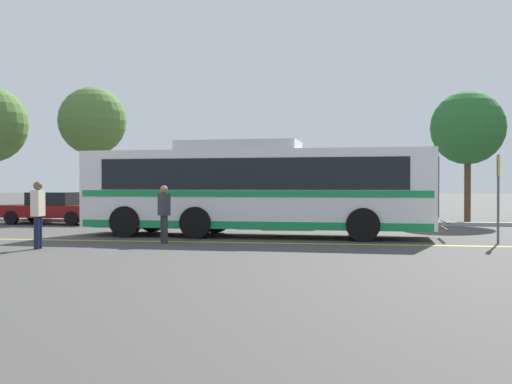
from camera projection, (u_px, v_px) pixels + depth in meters
The scene contains 12 objects.
ground_plane at pixel (283, 236), 19.45m from camera, with size 220.00×220.00×0.00m, color #423F3D.
lane_strip_0 at pixel (244, 243), 17.28m from camera, with size 0.20×31.16×0.01m, color gold.
curb_strip at pixel (278, 222), 25.70m from camera, with size 39.16×0.36×0.15m, color #99999E.
transit_bus at pixel (256, 188), 19.44m from camera, with size 11.57×3.04×3.10m.
parked_car_0 at pixel (53, 208), 25.77m from camera, with size 4.54×2.06×1.37m.
parked_car_1 at pixel (163, 208), 24.95m from camera, with size 4.23×1.89×1.37m.
parked_car_2 at pixel (306, 209), 24.04m from camera, with size 4.58×2.03×1.42m.
pedestrian_0 at pixel (38, 210), 15.59m from camera, with size 0.25×0.44×1.77m.
pedestrian_1 at pixel (164, 211), 17.09m from camera, with size 0.44×0.46×1.66m.
bus_stop_sign at pixel (498, 188), 17.00m from camera, with size 0.07×0.40×2.54m.
tree_1 at pixel (468, 128), 26.38m from camera, with size 3.24×3.24×5.83m.
tree_2 at pixel (93, 122), 29.92m from camera, with size 3.37×3.37×6.57m.
Camera 1 is at (2.08, -19.35, 1.65)m, focal length 42.00 mm.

